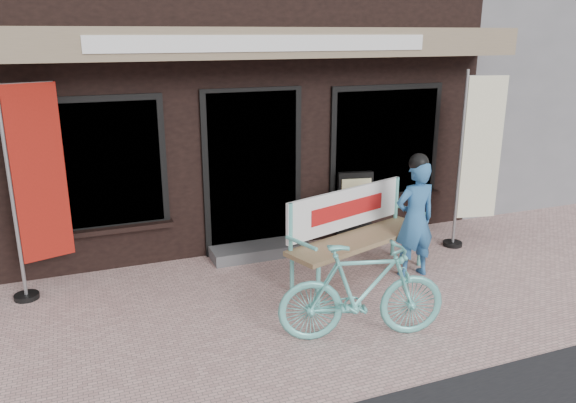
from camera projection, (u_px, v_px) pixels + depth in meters
name	position (u px, v px, depth m)	size (l,w,h in m)	color
ground	(312.00, 314.00, 5.96)	(70.00, 70.00, 0.00)	#CAA09A
storefront	(197.00, 25.00, 9.53)	(7.00, 6.77, 6.00)	black
neighbor_right_near	(554.00, 36.00, 13.01)	(10.00, 7.00, 5.60)	slate
bench	(354.00, 227.00, 6.73)	(2.03, 1.10, 1.07)	#65C6BF
person	(415.00, 217.00, 6.71)	(0.53, 0.35, 1.53)	#2E67A1
bicycle	(362.00, 292.00, 5.37)	(0.46, 1.62, 0.98)	#65C6BF
nobori_red	(35.00, 186.00, 6.08)	(0.72, 0.36, 2.45)	gray
nobori_cream	(477.00, 158.00, 7.55)	(0.72, 0.31, 2.42)	gray
menu_stand	(355.00, 205.00, 7.96)	(0.51, 0.20, 1.00)	black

